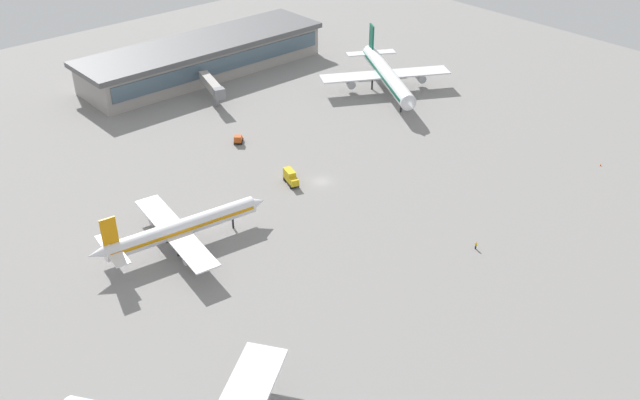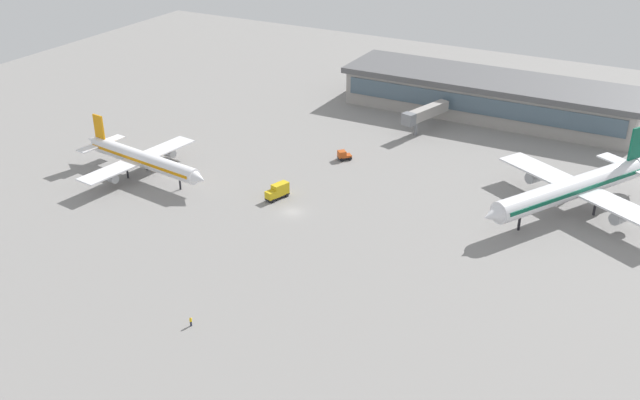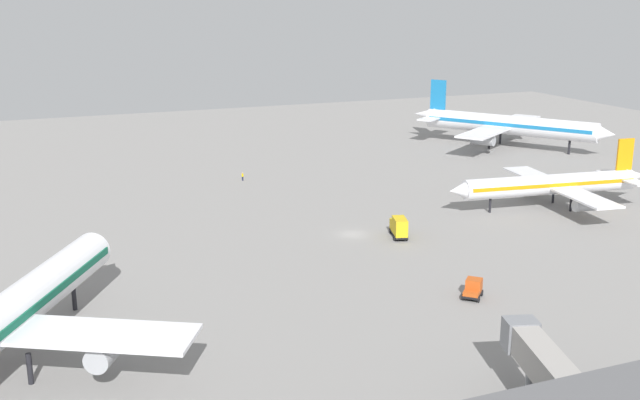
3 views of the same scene
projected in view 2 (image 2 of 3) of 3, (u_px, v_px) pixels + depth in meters
ground at (293, 212)px, 152.72m from camera, size 288.00×288.00×0.00m
terminal_building at (490, 96)px, 203.72m from camera, size 82.06×22.51×10.61m
airplane_at_gate at (142, 159)px, 166.75m from camera, size 39.06×31.55×11.89m
airplane_distant at (574, 188)px, 150.48m from camera, size 37.85×45.26×15.18m
baggage_tug at (343, 155)px, 176.77m from camera, size 3.69×3.71×2.30m
catering_truck at (278, 191)px, 157.75m from camera, size 3.48×5.91×3.30m
ground_crew_worker at (191, 321)px, 117.03m from camera, size 0.40×0.58×1.67m
jet_bridge at (425, 113)px, 191.85m from camera, size 7.48×16.92×6.74m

